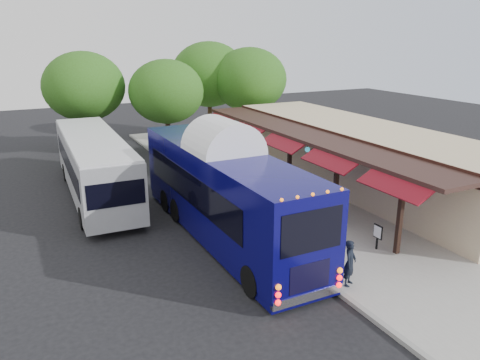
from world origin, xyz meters
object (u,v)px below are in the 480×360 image
ped_b (281,178)px  sign_board (378,233)px  ped_c (269,197)px  ped_d (260,174)px  coach_bus (224,188)px  ped_a (350,263)px  city_bus (94,164)px

ped_b → sign_board: (0.03, -7.49, -0.24)m
ped_c → ped_d: bearing=-118.9°
sign_board → ped_d: bearing=91.2°
coach_bus → sign_board: coach_bus is taller
ped_b → ped_c: ped_b is taller
coach_bus → ped_a: size_ratio=7.84×
coach_bus → ped_d: coach_bus is taller
city_bus → sign_board: size_ratio=11.98×
ped_d → sign_board: bearing=102.6°
city_bus → ped_c: city_bus is taller
ped_a → ped_d: bearing=43.5°
ped_c → ped_d: ped_d is taller
ped_b → sign_board: ped_b is taller
ped_a → ped_d: 11.29m
coach_bus → ped_b: size_ratio=6.85×
ped_c → sign_board: (1.80, -5.65, -0.06)m
ped_b → coach_bus: bearing=50.9°
coach_bus → city_bus: size_ratio=1.03×
city_bus → ped_b: 10.05m
ped_d → sign_board: (0.30, -9.27, -0.06)m
city_bus → ped_a: city_bus is taller
coach_bus → ped_c: 3.65m
ped_b → ped_c: (-1.77, -1.84, -0.18)m
coach_bus → sign_board: bearing=-41.2°
coach_bus → sign_board: (4.88, -4.21, -1.36)m
ped_b → ped_d: (-0.27, 1.77, -0.17)m
coach_bus → ped_d: size_ratio=8.37×
coach_bus → ped_a: (2.05, -5.95, -1.24)m
city_bus → ped_a: 15.20m
ped_b → ped_a: bearing=89.9°
coach_bus → city_bus: coach_bus is taller
coach_bus → ped_a: coach_bus is taller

